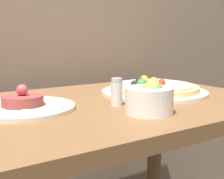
# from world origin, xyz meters

# --- Properties ---
(dining_table) EXTENTS (1.05, 0.62, 0.80)m
(dining_table) POSITION_xyz_m (0.00, 0.31, 0.65)
(dining_table) COLOR brown
(dining_table) RESTS_ON ground_plane
(pizza_plate) EXTENTS (0.33, 0.33, 0.06)m
(pizza_plate) POSITION_xyz_m (0.25, 0.33, 0.81)
(pizza_plate) COLOR silver
(pizza_plate) RESTS_ON dining_table
(tartare_plate) EXTENTS (0.26, 0.26, 0.06)m
(tartare_plate) POSITION_xyz_m (-0.16, 0.34, 0.81)
(tartare_plate) COLOR silver
(tartare_plate) RESTS_ON dining_table
(small_bowl) EXTENTS (0.11, 0.11, 0.08)m
(small_bowl) POSITION_xyz_m (0.07, 0.14, 0.83)
(small_bowl) COLOR white
(small_bowl) RESTS_ON dining_table
(salt_shaker) EXTENTS (0.03, 0.03, 0.07)m
(salt_shaker) POSITION_xyz_m (0.06, 0.25, 0.84)
(salt_shaker) COLOR silver
(salt_shaker) RESTS_ON dining_table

